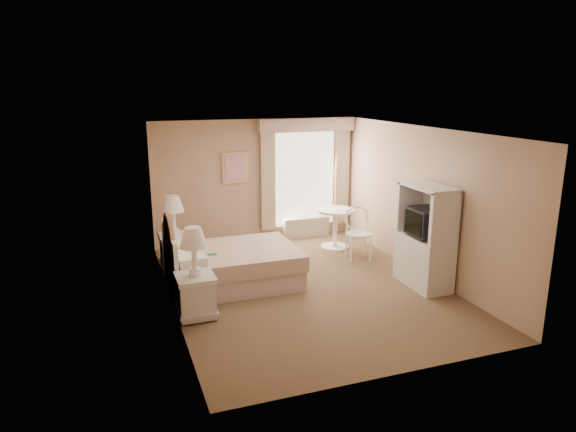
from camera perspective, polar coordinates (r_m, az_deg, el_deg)
name	(u,v)px	position (r m, az deg, el deg)	size (l,w,h in m)	color
room	(306,211)	(7.96, 2.02, 0.50)	(4.21, 5.51, 2.51)	brown
window	(306,174)	(10.74, 2.01, 4.63)	(2.05, 0.22, 2.51)	white
framed_art	(235,168)	(10.31, -5.91, 5.34)	(0.52, 0.04, 0.62)	#D7B784
bed	(229,265)	(8.40, -6.59, -5.41)	(2.06, 1.54, 1.36)	tan
nightstand_near	(195,284)	(7.25, -10.24, -7.49)	(0.53, 0.53, 1.28)	silver
nightstand_far	(175,242)	(9.23, -12.47, -2.79)	(0.53, 0.53, 1.29)	silver
round_table	(335,222)	(10.17, 5.29, -0.69)	(0.74, 0.74, 0.78)	white
cafe_chair	(358,229)	(9.56, 7.76, -1.46)	(0.56, 0.56, 0.98)	white
armoire	(425,245)	(8.46, 14.97, -3.11)	(0.50, 1.00, 1.66)	silver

